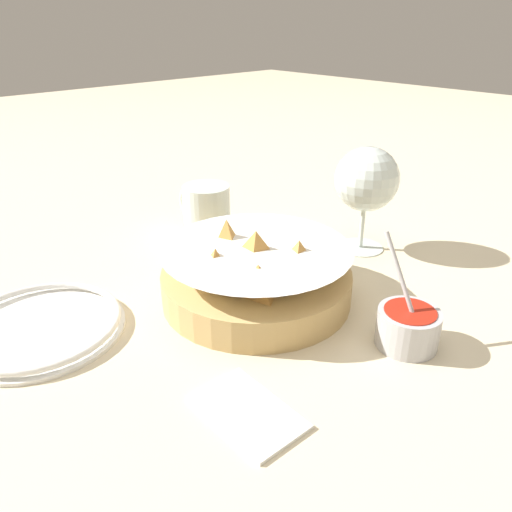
{
  "coord_description": "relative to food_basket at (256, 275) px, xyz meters",
  "views": [
    {
      "loc": [
        -0.4,
        0.41,
        0.33
      ],
      "look_at": [
        0.0,
        0.02,
        0.06
      ],
      "focal_mm": 35.0,
      "sensor_mm": 36.0,
      "label": 1
    }
  ],
  "objects": [
    {
      "name": "ground_plane",
      "position": [
        -0.0,
        -0.03,
        -0.03
      ],
      "size": [
        4.0,
        4.0,
        0.0
      ],
      "primitive_type": "plane",
      "color": "beige"
    },
    {
      "name": "wine_glass",
      "position": [
        -0.0,
        -0.23,
        0.07
      ],
      "size": [
        0.1,
        0.1,
        0.16
      ],
      "color": "silver",
      "rests_on": "ground_plane"
    },
    {
      "name": "napkin",
      "position": [
        -0.14,
        0.15,
        -0.03
      ],
      "size": [
        0.11,
        0.07,
        0.01
      ],
      "color": "white",
      "rests_on": "ground_plane"
    },
    {
      "name": "beer_mug",
      "position": [
        0.2,
        -0.08,
        0.01
      ],
      "size": [
        0.11,
        0.08,
        0.09
      ],
      "color": "silver",
      "rests_on": "ground_plane"
    },
    {
      "name": "side_plate",
      "position": [
        0.12,
        0.23,
        -0.03
      ],
      "size": [
        0.19,
        0.19,
        0.01
      ],
      "color": "white",
      "rests_on": "ground_plane"
    },
    {
      "name": "food_basket",
      "position": [
        0.0,
        0.0,
        0.0
      ],
      "size": [
        0.24,
        0.24,
        0.1
      ],
      "color": "tan",
      "rests_on": "ground_plane"
    },
    {
      "name": "sauce_cup",
      "position": [
        -0.19,
        -0.05,
        -0.01
      ],
      "size": [
        0.08,
        0.07,
        0.13
      ],
      "color": "#B7B7BC",
      "rests_on": "ground_plane"
    }
  ]
}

